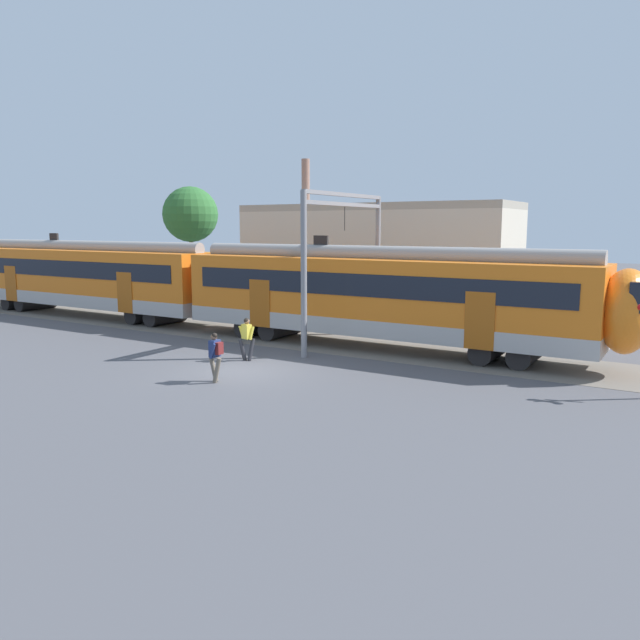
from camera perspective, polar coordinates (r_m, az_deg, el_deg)
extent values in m
plane|color=#515156|center=(22.57, -7.21, -4.63)|extent=(160.00, 160.00, 0.00)
cube|color=slate|center=(33.02, -12.28, -0.56)|extent=(80.00, 4.40, 0.01)
cube|color=#B2ADA8|center=(26.50, 5.06, -0.32)|extent=(18.00, 3.06, 0.70)
cube|color=orange|center=(26.30, 5.11, 3.02)|extent=(18.00, 3.00, 2.40)
cube|color=black|center=(24.94, 3.55, 3.20)|extent=(16.56, 0.03, 0.90)
cube|color=#AC5413|center=(23.17, 14.38, -0.09)|extent=(1.10, 0.04, 2.10)
cube|color=#AC5413|center=(27.72, -5.53, 1.52)|extent=(1.10, 0.04, 2.10)
cylinder|color=gray|center=(26.21, 5.15, 6.02)|extent=(17.64, 0.70, 0.70)
cube|color=black|center=(27.50, 0.09, 7.32)|extent=(0.70, 0.12, 0.40)
cylinder|color=black|center=(24.49, 18.31, -2.88)|extent=(0.90, 2.40, 0.90)
cylinder|color=black|center=(24.84, 15.17, -2.59)|extent=(0.90, 2.40, 0.90)
cylinder|color=black|center=(29.07, -3.58, -0.71)|extent=(0.90, 2.40, 0.90)
cylinder|color=black|center=(29.90, -5.77, -0.48)|extent=(0.90, 2.40, 0.90)
ellipsoid|color=orange|center=(23.69, 26.22, 0.71)|extent=(1.80, 2.85, 2.95)
cube|color=black|center=(23.60, 27.15, 2.09)|extent=(0.40, 2.40, 1.00)
cube|color=#B2ADA8|center=(38.51, -20.52, 1.94)|extent=(18.00, 3.06, 0.70)
cube|color=orange|center=(38.38, -20.64, 4.23)|extent=(18.00, 3.00, 2.40)
cube|color=black|center=(37.46, -22.49, 4.35)|extent=(16.56, 0.03, 0.90)
cube|color=#AC5413|center=(33.67, -17.43, 2.41)|extent=(1.10, 0.04, 2.10)
cube|color=#AC5413|center=(41.64, -26.42, 3.01)|extent=(1.10, 0.04, 2.10)
cylinder|color=gray|center=(38.32, -20.75, 6.29)|extent=(17.64, 0.70, 0.70)
cube|color=black|center=(40.47, -23.15, 7.03)|extent=(0.70, 0.12, 0.40)
cylinder|color=black|center=(33.87, -13.92, 0.37)|extent=(0.90, 2.40, 0.90)
cylinder|color=black|center=(34.88, -15.53, 0.54)|extent=(0.90, 2.40, 0.90)
cylinder|color=black|center=(42.52, -24.52, 1.47)|extent=(0.90, 2.40, 0.90)
cylinder|color=black|center=(43.69, -25.55, 1.57)|extent=(0.90, 2.40, 0.90)
cylinder|color=#28282D|center=(24.16, -6.31, -2.70)|extent=(0.23, 0.38, 0.87)
cylinder|color=#28282D|center=(24.14, -7.10, -2.72)|extent=(0.23, 0.38, 0.87)
cube|color=gold|center=(24.02, -6.73, -1.05)|extent=(0.41, 0.32, 0.56)
cylinder|color=gold|center=(24.15, -7.20, -1.12)|extent=(0.15, 0.26, 0.52)
cylinder|color=gold|center=(23.91, -6.26, -1.21)|extent=(0.15, 0.26, 0.52)
sphere|color=brown|center=(23.97, -6.71, -0.12)|extent=(0.22, 0.22, 0.22)
sphere|color=black|center=(23.95, -6.75, -0.06)|extent=(0.20, 0.20, 0.20)
cylinder|color=#6B6051|center=(21.15, -9.71, -4.39)|extent=(0.36, 0.17, 0.87)
cylinder|color=#6B6051|center=(20.84, -9.40, -4.57)|extent=(0.36, 0.17, 0.87)
cube|color=navy|center=(20.85, -9.61, -2.58)|extent=(0.26, 0.37, 0.56)
cylinder|color=navy|center=(20.64, -9.80, -2.84)|extent=(0.25, 0.11, 0.52)
cylinder|color=navy|center=(21.07, -9.41, -2.59)|extent=(0.25, 0.11, 0.52)
sphere|color=brown|center=(20.79, -9.68, -1.52)|extent=(0.22, 0.22, 0.22)
sphere|color=black|center=(20.77, -9.64, -1.44)|extent=(0.20, 0.20, 0.20)
cube|color=maroon|center=(20.73, -9.21, -2.57)|extent=(0.18, 0.29, 0.40)
cylinder|color=gray|center=(24.23, -1.49, 4.12)|extent=(0.24, 0.24, 6.50)
cylinder|color=gray|center=(29.78, 5.28, 4.91)|extent=(0.24, 0.24, 6.50)
cube|color=gray|center=(26.93, 2.28, 11.37)|extent=(0.20, 6.40, 0.16)
cube|color=gray|center=(26.91, 2.28, 10.52)|extent=(0.20, 6.40, 0.16)
cylinder|color=black|center=(26.90, 2.27, 9.24)|extent=(0.03, 0.03, 1.00)
cube|color=beige|center=(36.67, 5.03, 5.20)|extent=(16.00, 5.00, 6.00)
cube|color=#9F9686|center=(36.62, 5.10, 10.20)|extent=(16.00, 5.00, 0.40)
cylinder|color=#8C6656|center=(39.08, -1.32, 12.18)|extent=(0.50, 0.50, 3.20)
cylinder|color=brown|center=(48.04, -11.63, 5.00)|extent=(0.32, 0.32, 4.59)
sphere|color=#2D662D|center=(47.97, -11.76, 9.44)|extent=(4.10, 4.10, 4.10)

